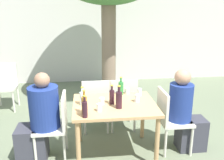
% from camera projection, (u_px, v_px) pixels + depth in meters
% --- Properties ---
extents(ground_plane, '(30.00, 30.00, 0.00)m').
position_uv_depth(ground_plane, '(114.00, 153.00, 3.64)').
color(ground_plane, '#667056').
extents(cafe_building_wall, '(10.00, 0.08, 2.80)m').
position_uv_depth(cafe_building_wall, '(98.00, 31.00, 6.74)').
color(cafe_building_wall, beige).
rests_on(cafe_building_wall, ground_plane).
extents(dining_table_front, '(1.13, 0.91, 0.77)m').
position_uv_depth(dining_table_front, '(115.00, 110.00, 3.44)').
color(dining_table_front, tan).
rests_on(dining_table_front, ground_plane).
extents(patio_chair_0, '(0.44, 0.44, 0.93)m').
position_uv_depth(patio_chair_0, '(57.00, 122.00, 3.40)').
color(patio_chair_0, beige).
rests_on(patio_chair_0, ground_plane).
extents(patio_chair_1, '(0.44, 0.44, 0.93)m').
position_uv_depth(patio_chair_1, '(170.00, 117.00, 3.57)').
color(patio_chair_1, beige).
rests_on(patio_chair_1, ground_plane).
extents(patio_chair_2, '(0.44, 0.44, 0.93)m').
position_uv_depth(patio_chair_2, '(96.00, 102.00, 4.12)').
color(patio_chair_2, beige).
rests_on(patio_chair_2, ground_plane).
extents(patio_chair_3, '(0.44, 0.44, 0.93)m').
position_uv_depth(patio_chair_3, '(123.00, 101.00, 4.17)').
color(patio_chair_3, beige).
rests_on(patio_chair_3, ground_plane).
extents(patio_chair_4, '(0.44, 0.44, 0.93)m').
position_uv_depth(patio_chair_4, '(6.00, 83.00, 5.10)').
color(patio_chair_4, beige).
rests_on(patio_chair_4, ground_plane).
extents(person_seated_0, '(0.60, 0.40, 1.24)m').
position_uv_depth(person_seated_0, '(39.00, 121.00, 3.36)').
color(person_seated_0, '#383842').
rests_on(person_seated_0, ground_plane).
extents(person_seated_1, '(0.57, 0.33, 1.23)m').
position_uv_depth(person_seated_1, '(186.00, 115.00, 3.59)').
color(person_seated_1, '#383842').
rests_on(person_seated_1, ground_plane).
extents(wine_bottle_0, '(0.07, 0.07, 0.27)m').
position_uv_depth(wine_bottle_0, '(112.00, 96.00, 3.39)').
color(wine_bottle_0, '#331923').
rests_on(wine_bottle_0, dining_table_front).
extents(water_bottle_1, '(0.08, 0.08, 0.26)m').
position_uv_depth(water_bottle_1, '(83.00, 98.00, 3.35)').
color(water_bottle_1, silver).
rests_on(water_bottle_1, dining_table_front).
extents(wine_bottle_2, '(0.07, 0.07, 0.28)m').
position_uv_depth(wine_bottle_2, '(85.00, 109.00, 2.97)').
color(wine_bottle_2, '#331923').
rests_on(wine_bottle_2, dining_table_front).
extents(wine_bottle_3, '(0.08, 0.08, 0.31)m').
position_uv_depth(wine_bottle_3, '(119.00, 99.00, 3.24)').
color(wine_bottle_3, '#331923').
rests_on(wine_bottle_3, dining_table_front).
extents(green_bottle_4, '(0.08, 0.08, 0.27)m').
position_uv_depth(green_bottle_4, '(121.00, 88.00, 3.75)').
color(green_bottle_4, '#287A38').
rests_on(green_bottle_4, dining_table_front).
extents(amber_bottle_5, '(0.07, 0.07, 0.31)m').
position_uv_depth(amber_bottle_5, '(84.00, 105.00, 3.06)').
color(amber_bottle_5, '#9E661E').
rests_on(amber_bottle_5, dining_table_front).
extents(drinking_glass_0, '(0.07, 0.07, 0.09)m').
position_uv_depth(drinking_glass_0, '(102.00, 101.00, 3.38)').
color(drinking_glass_0, silver).
rests_on(drinking_glass_0, dining_table_front).
extents(drinking_glass_1, '(0.07, 0.07, 0.11)m').
position_uv_depth(drinking_glass_1, '(137.00, 98.00, 3.47)').
color(drinking_glass_1, silver).
rests_on(drinking_glass_1, dining_table_front).
extents(drinking_glass_2, '(0.06, 0.06, 0.11)m').
position_uv_depth(drinking_glass_2, '(140.00, 92.00, 3.72)').
color(drinking_glass_2, silver).
rests_on(drinking_glass_2, dining_table_front).
extents(drinking_glass_3, '(0.07, 0.07, 0.10)m').
position_uv_depth(drinking_glass_3, '(99.00, 107.00, 3.16)').
color(drinking_glass_3, white).
rests_on(drinking_glass_3, dining_table_front).
extents(drinking_glass_4, '(0.07, 0.07, 0.09)m').
position_uv_depth(drinking_glass_4, '(127.00, 91.00, 3.80)').
color(drinking_glass_4, silver).
rests_on(drinking_glass_4, dining_table_front).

